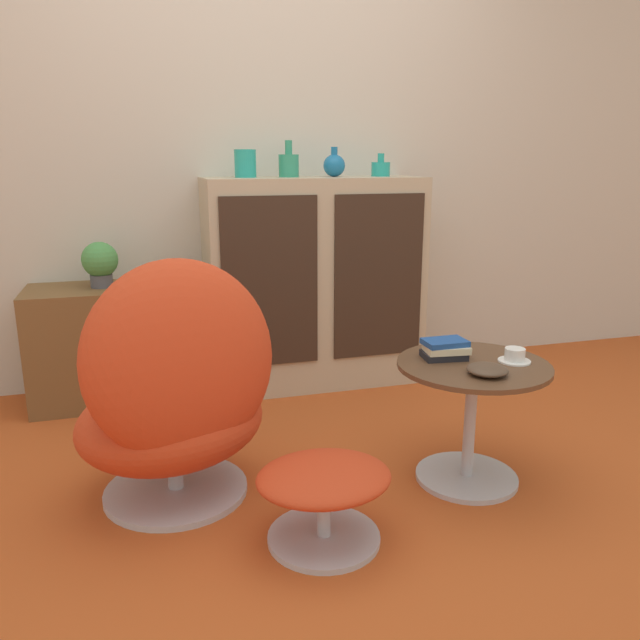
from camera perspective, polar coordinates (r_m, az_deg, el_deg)
The scene contains 15 objects.
ground_plane at distance 2.36m, azimuth 1.71°, elevation -16.24°, with size 12.00×12.00×0.00m, color #B74C1E.
wall_back at distance 3.50m, azimuth -6.13°, elevation 16.01°, with size 6.40×0.06×2.60m.
sideboard at distance 3.37m, azimuth -0.55°, elevation 3.46°, with size 1.14×0.45×1.11m.
tv_console at distance 3.33m, azimuth -18.71°, elevation -2.10°, with size 0.76×0.42×0.59m.
egg_chair at distance 2.24m, azimuth -12.93°, elevation -6.55°, with size 0.85×0.81×0.92m.
ottoman at distance 2.06m, azimuth 0.36°, elevation -15.06°, with size 0.44×0.37×0.27m.
coffee_table at distance 2.43m, azimuth 13.62°, elevation -7.71°, with size 0.56×0.56×0.47m.
vase_leftmost at distance 3.23m, azimuth -6.85°, elevation 14.02°, with size 0.11×0.11×0.14m.
vase_inner_left at distance 3.28m, azimuth -2.88°, elevation 14.01°, with size 0.10×0.10×0.18m.
vase_inner_right at distance 3.34m, azimuth 1.31°, elevation 13.97°, with size 0.11×0.11×0.15m.
vase_rightmost at distance 3.43m, azimuth 5.57°, elevation 13.62°, with size 0.10×0.10×0.12m.
potted_plant at distance 3.24m, azimuth -19.47°, elevation 5.01°, with size 0.17×0.17×0.22m.
teacup at distance 2.42m, azimuth 17.37°, elevation -3.19°, with size 0.12×0.12×0.05m.
book_stack at distance 2.40m, azimuth 11.36°, elevation -2.63°, with size 0.18×0.13×0.07m.
bowl at distance 2.26m, azimuth 15.06°, elevation -4.40°, with size 0.14×0.14×0.04m.
Camera 1 is at (-0.63, -1.92, 1.21)m, focal length 35.00 mm.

